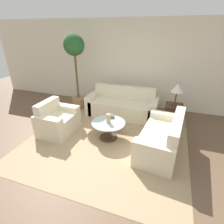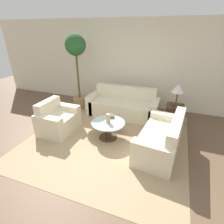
# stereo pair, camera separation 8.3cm
# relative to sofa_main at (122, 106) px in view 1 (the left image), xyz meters

# --- Properties ---
(ground_plane) EXTENTS (14.00, 14.00, 0.00)m
(ground_plane) POSITION_rel_sofa_main_xyz_m (-0.02, -2.10, -0.27)
(ground_plane) COLOR brown
(wall_back) EXTENTS (10.00, 0.06, 2.60)m
(wall_back) POSITION_rel_sofa_main_xyz_m (-0.02, 0.85, 1.03)
(wall_back) COLOR beige
(wall_back) RESTS_ON ground_plane
(rug) EXTENTS (3.47, 3.46, 0.01)m
(rug) POSITION_rel_sofa_main_xyz_m (0.04, -1.31, -0.27)
(rug) COLOR tan
(rug) RESTS_ON ground_plane
(sofa_main) EXTENTS (2.00, 0.76, 0.80)m
(sofa_main) POSITION_rel_sofa_main_xyz_m (0.00, 0.00, 0.00)
(sofa_main) COLOR beige
(sofa_main) RESTS_ON ground_plane
(armchair) EXTENTS (0.72, 0.94, 0.77)m
(armchair) POSITION_rel_sofa_main_xyz_m (-1.25, -1.44, -0.00)
(armchair) COLOR beige
(armchair) RESTS_ON ground_plane
(loveseat) EXTENTS (0.88, 1.56, 0.79)m
(loveseat) POSITION_rel_sofa_main_xyz_m (1.26, -1.39, -0.00)
(loveseat) COLOR beige
(loveseat) RESTS_ON ground_plane
(coffee_table) EXTENTS (0.76, 0.76, 0.41)m
(coffee_table) POSITION_rel_sofa_main_xyz_m (0.04, -1.31, -0.01)
(coffee_table) COLOR #422D1E
(coffee_table) RESTS_ON ground_plane
(side_table) EXTENTS (0.44, 0.44, 0.52)m
(side_table) POSITION_rel_sofa_main_xyz_m (1.41, -0.09, -0.01)
(side_table) COLOR #422D1E
(side_table) RESTS_ON ground_plane
(table_lamp) EXTENTS (0.32, 0.32, 0.57)m
(table_lamp) POSITION_rel_sofa_main_xyz_m (1.41, -0.09, 0.69)
(table_lamp) COLOR #422D1E
(table_lamp) RESTS_ON side_table
(potted_plant) EXTENTS (0.58, 0.58, 2.18)m
(potted_plant) POSITION_rel_sofa_main_xyz_m (-1.45, 0.03, 1.20)
(potted_plant) COLOR #93704C
(potted_plant) RESTS_ON ground_plane
(vase) EXTENTS (0.10, 0.10, 0.21)m
(vase) POSITION_rel_sofa_main_xyz_m (0.05, -1.32, 0.24)
(vase) COLOR tan
(vase) RESTS_ON coffee_table
(bowl) EXTENTS (0.17, 0.17, 0.06)m
(bowl) POSITION_rel_sofa_main_xyz_m (0.01, -1.05, 0.16)
(bowl) COLOR brown
(bowl) RESTS_ON coffee_table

